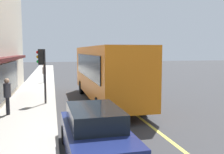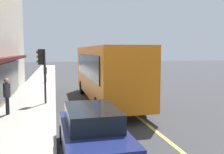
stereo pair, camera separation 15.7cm
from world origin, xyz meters
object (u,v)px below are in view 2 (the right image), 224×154
object	(u,v)px
pedestrian_at_corner	(45,72)
traffic_light	(42,63)
pedestrian_by_curb	(7,93)
car_white	(125,80)
bus	(106,71)
car_navy	(92,133)

from	to	relation	value
pedestrian_at_corner	traffic_light	bearing A→B (deg)	-178.92
pedestrian_by_curb	car_white	bearing A→B (deg)	-45.23
bus	car_white	xyz separation A→B (m)	(5.52, -2.77, -1.24)
traffic_light	pedestrian_at_corner	world-z (taller)	traffic_light
bus	traffic_light	distance (m)	3.92
bus	car_white	world-z (taller)	bus
traffic_light	car_navy	size ratio (longest dim) A/B	0.74
bus	traffic_light	bearing A→B (deg)	93.91
bus	pedestrian_by_curb	world-z (taller)	bus
traffic_light	car_white	distance (m)	8.99
pedestrian_at_corner	pedestrian_by_curb	size ratio (longest dim) A/B	0.97
car_navy	pedestrian_by_curb	size ratio (longest dim) A/B	2.43
car_white	pedestrian_at_corner	size ratio (longest dim) A/B	2.54
car_navy	car_white	bearing A→B (deg)	-19.42
pedestrian_at_corner	pedestrian_by_curb	world-z (taller)	pedestrian_by_curb
bus	pedestrian_by_curb	size ratio (longest dim) A/B	6.25
traffic_light	pedestrian_at_corner	xyz separation A→B (m)	(10.39, 0.20, -1.34)
traffic_light	car_navy	bearing A→B (deg)	-167.00
traffic_light	pedestrian_by_curb	xyz separation A→B (m)	(-2.35, 1.56, -1.31)
bus	car_navy	size ratio (longest dim) A/B	2.57
bus	car_white	size ratio (longest dim) A/B	2.54
car_white	pedestrian_at_corner	distance (m)	8.26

